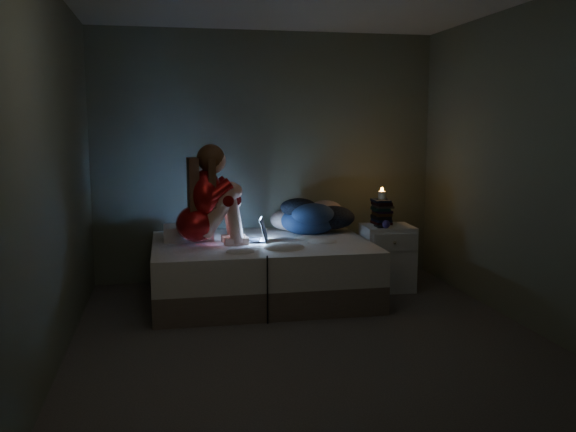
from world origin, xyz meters
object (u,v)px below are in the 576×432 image
object	(u,v)px
laptop	(248,229)
phone	(380,226)
bed	(261,270)
nightstand	(387,257)
candle	(382,195)
woman	(196,195)

from	to	relation	value
laptop	phone	bearing A→B (deg)	12.43
bed	laptop	distance (m)	0.41
bed	nightstand	size ratio (longest dim) A/B	3.11
candle	phone	size ratio (longest dim) A/B	0.57
laptop	phone	size ratio (longest dim) A/B	2.39
woman	nightstand	xyz separation A→B (m)	(1.89, 0.16, -0.69)
laptop	bed	bearing A→B (deg)	7.92
woman	laptop	world-z (taller)	woman
nightstand	phone	distance (m)	0.35
woman	bed	bearing A→B (deg)	3.07
laptop	candle	bearing A→B (deg)	19.21
woman	phone	distance (m)	1.82
laptop	phone	world-z (taller)	laptop
bed	candle	bearing A→B (deg)	8.18
laptop	phone	distance (m)	1.30
laptop	nightstand	world-z (taller)	laptop
phone	woman	bearing A→B (deg)	179.90
nightstand	phone	world-z (taller)	phone
bed	phone	bearing A→B (deg)	0.81
woman	laptop	size ratio (longest dim) A/B	2.75
woman	nightstand	world-z (taller)	woman
laptop	nightstand	xyz separation A→B (m)	(1.41, 0.08, -0.35)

